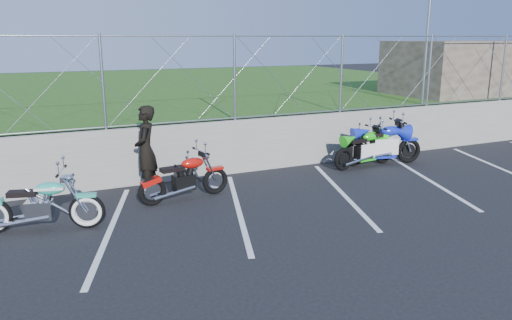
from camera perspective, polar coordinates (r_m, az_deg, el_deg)
name	(u,v)px	position (r m, az deg, el deg)	size (l,w,h in m)	color
ground	(261,226)	(8.82, 0.53, -7.54)	(90.00, 90.00, 0.00)	black
retaining_wall	(196,150)	(11.75, -6.88, 1.13)	(30.00, 0.22, 1.30)	slate
grass_field	(118,102)	(21.36, -15.46, 6.43)	(30.00, 20.00, 1.30)	#224A13
stone_building	(463,67)	(19.11, 22.63, 9.74)	(5.00, 3.00, 1.80)	brown
chain_link_fence	(194,79)	(11.51, -7.12, 9.17)	(28.00, 0.03, 2.00)	gray
sign_pole	(426,52)	(15.61, 18.84, 11.59)	(0.08, 0.08, 3.00)	gray
parking_lines	(292,200)	(10.18, 4.19, -4.60)	(18.29, 4.31, 0.01)	silver
cruiser_turquoise	(42,207)	(9.22, -23.27, -4.96)	(2.07, 0.77, 1.05)	black
naked_orange	(186,180)	(10.19, -8.03, -2.23)	(1.96, 0.67, 0.98)	black
sportbike_green	(365,150)	(12.96, 12.36, 1.12)	(1.94, 0.69, 1.01)	black
sportbike_blue	(383,146)	(13.28, 14.30, 1.58)	(2.19, 0.78, 1.15)	black
person_standing	(146,150)	(10.66, -12.48, 1.13)	(0.68, 0.45, 1.86)	black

